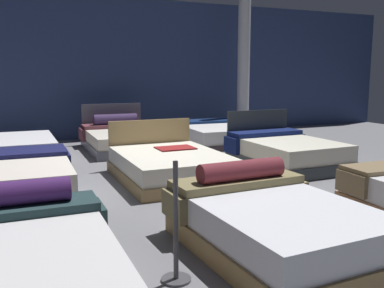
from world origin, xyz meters
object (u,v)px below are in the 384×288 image
at_px(bed_1, 274,224).
at_px(bed_8, 214,134).
at_px(bed_0, 17,266).
at_px(bed_5, 285,152).
at_px(bed_7, 122,138).
at_px(bed_4, 170,166).
at_px(price_sign, 176,230).
at_px(support_pillar, 243,69).
at_px(bed_3, 14,179).
at_px(bed_6, 11,149).

xyz_separation_m(bed_1, bed_8, (2.31, 5.81, -0.04)).
bearing_deg(bed_0, bed_5, 34.05).
bearing_deg(bed_7, bed_4, -88.38).
bearing_deg(price_sign, bed_5, 43.56).
relative_size(bed_7, support_pillar, 0.62).
xyz_separation_m(bed_3, bed_7, (2.24, 2.98, -0.00)).
height_order(bed_5, price_sign, price_sign).
height_order(bed_1, bed_5, bed_5).
distance_m(bed_8, support_pillar, 2.31).
distance_m(bed_3, support_pillar, 7.22).
height_order(bed_3, bed_7, bed_7).
bearing_deg(bed_1, bed_8, 66.39).
bearing_deg(bed_1, support_pillar, 59.82).
relative_size(bed_1, bed_8, 0.92).
xyz_separation_m(bed_6, bed_7, (2.21, 0.16, 0.04)).
distance_m(bed_1, bed_8, 6.25).
bearing_deg(bed_1, bed_7, 87.25).
bearing_deg(price_sign, support_pillar, 56.09).
distance_m(bed_4, bed_8, 3.63).
xyz_separation_m(bed_0, bed_1, (2.21, -0.08, 0.03)).
distance_m(bed_4, bed_7, 2.92).
xyz_separation_m(bed_4, bed_5, (2.19, 0.05, 0.04)).
height_order(bed_7, support_pillar, support_pillar).
relative_size(bed_5, support_pillar, 0.56).
height_order(bed_4, support_pillar, support_pillar).
distance_m(bed_5, bed_8, 2.83).
relative_size(bed_6, bed_8, 0.92).
distance_m(bed_0, support_pillar, 9.11).
xyz_separation_m(bed_1, bed_7, (0.08, 5.85, -0.01)).
bearing_deg(support_pillar, bed_8, -142.71).
height_order(bed_4, bed_5, bed_5).
bearing_deg(bed_1, bed_0, 176.04).
relative_size(bed_1, bed_6, 1.00).
height_order(bed_0, bed_7, bed_7).
bearing_deg(bed_4, support_pillar, 48.18).
distance_m(bed_6, bed_7, 2.21).
height_order(bed_0, bed_3, bed_0).
bearing_deg(bed_8, bed_7, -178.82).
bearing_deg(bed_5, bed_3, -179.55).
bearing_deg(bed_7, bed_0, -110.21).
bearing_deg(bed_6, price_sign, -79.05).
height_order(bed_1, bed_6, bed_1).
height_order(bed_0, bed_1, bed_1).
distance_m(bed_7, price_sign, 6.15).
bearing_deg(bed_0, support_pillar, 50.18).
bearing_deg(bed_3, bed_7, 55.25).
bearing_deg(support_pillar, bed_7, -164.48).
bearing_deg(bed_6, bed_7, 4.66).
relative_size(bed_0, bed_5, 1.11).
bearing_deg(bed_8, bed_1, -109.28).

